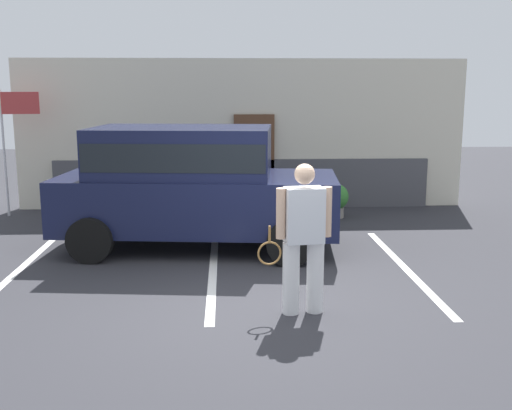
{
  "coord_description": "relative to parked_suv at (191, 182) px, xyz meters",
  "views": [
    {
      "loc": [
        -0.38,
        -7.33,
        2.71
      ],
      "look_at": [
        0.05,
        1.2,
        1.05
      ],
      "focal_mm": 43.05,
      "sensor_mm": 36.0,
      "label": 1
    }
  ],
  "objects": [
    {
      "name": "parking_stripe_0",
      "position": [
        -2.53,
        -1.32,
        -1.14
      ],
      "size": [
        0.12,
        4.4,
        0.01
      ],
      "primitive_type": "cube",
      "color": "silver",
      "rests_on": "ground_plane"
    },
    {
      "name": "flag_pole",
      "position": [
        -3.83,
        2.85,
        0.71
      ],
      "size": [
        0.8,
        0.12,
        2.64
      ],
      "color": "silver",
      "rests_on": "ground_plane"
    },
    {
      "name": "ground_plane",
      "position": [
        0.96,
        -2.82,
        -1.15
      ],
      "size": [
        40.0,
        40.0,
        0.0
      ],
      "primitive_type": "plane",
      "color": "#2D2D33"
    },
    {
      "name": "tennis_player_man",
      "position": [
        1.49,
        -3.1,
        -0.2
      ],
      "size": [
        0.93,
        0.34,
        1.82
      ],
      "rotation": [
        0.0,
        0.0,
        3.28
      ],
      "color": "white",
      "rests_on": "ground_plane"
    },
    {
      "name": "parking_stripe_2",
      "position": [
        3.28,
        -1.32,
        -1.14
      ],
      "size": [
        0.12,
        4.4,
        0.01
      ],
      "primitive_type": "cube",
      "color": "silver",
      "rests_on": "ground_plane"
    },
    {
      "name": "parked_suv",
      "position": [
        0.0,
        0.0,
        0.0
      ],
      "size": [
        4.77,
        2.54,
        2.05
      ],
      "rotation": [
        0.0,
        0.0,
        -0.1
      ],
      "color": "#141938",
      "rests_on": "ground_plane"
    },
    {
      "name": "potted_plant_by_porch",
      "position": [
        2.87,
        2.34,
        -0.75
      ],
      "size": [
        0.54,
        0.54,
        0.71
      ],
      "color": "gray",
      "rests_on": "ground_plane"
    },
    {
      "name": "house_frontage",
      "position": [
        0.96,
        3.65,
        0.41
      ],
      "size": [
        9.98,
        0.4,
        3.31
      ],
      "color": "beige",
      "rests_on": "ground_plane"
    },
    {
      "name": "parking_stripe_1",
      "position": [
        0.37,
        -1.32,
        -1.14
      ],
      "size": [
        0.12,
        4.4,
        0.01
      ],
      "primitive_type": "cube",
      "color": "silver",
      "rests_on": "ground_plane"
    }
  ]
}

